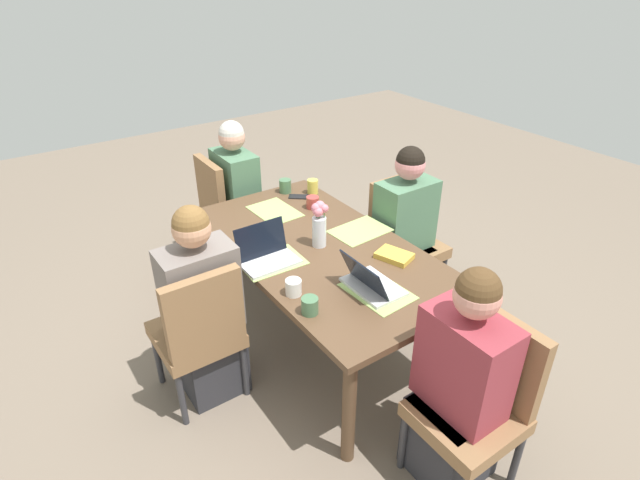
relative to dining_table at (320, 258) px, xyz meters
The scene contains 24 objects.
ground_plane 0.64m from the dining_table, ahead, with size 10.00×10.00×0.00m, color #756656.
dining_table is the anchor object (origin of this frame).
chair_far_left_near 0.83m from the dining_table, 98.66° to the left, with size 0.44×0.44×0.90m.
person_far_left_near 0.76m from the dining_table, 93.70° to the left, with size 0.36×0.40×1.19m.
chair_head_left_left_mid 1.28m from the dining_table, behind, with size 0.44×0.44×0.90m.
person_head_left_left_mid 1.22m from the dining_table, behind, with size 0.40×0.36×1.19m.
chair_head_right_left_far 1.24m from the dining_table, ahead, with size 0.44×0.44×0.90m.
person_head_right_left_far 1.17m from the dining_table, ahead, with size 0.40×0.36×1.19m.
chair_near_right_near 0.84m from the dining_table, 87.23° to the right, with size 0.44×0.44×0.90m.
person_near_right_near 0.77m from the dining_table, 92.61° to the right, with size 0.36×0.40×1.19m.
flower_vase 0.23m from the dining_table, 157.40° to the left, with size 0.09×0.10×0.29m.
placemat_far_left_near 0.34m from the dining_table, 93.81° to the left, with size 0.36×0.26×0.00m, color #9EBC66.
placemat_head_left_left_mid 0.58m from the dining_table, behind, with size 0.36×0.26×0.00m, color #9EBC66.
placemat_head_right_left_far 0.56m from the dining_table, ahead, with size 0.36×0.26×0.00m, color #9EBC66.
placemat_near_right_near 0.34m from the dining_table, 92.75° to the right, with size 0.36×0.26×0.00m, color #9EBC66.
laptop_head_right_left_far 0.53m from the dining_table, ahead, with size 0.32×0.22×0.20m.
laptop_near_right_near 0.37m from the dining_table, 96.83° to the right, with size 0.22×0.32×0.21m.
coffee_mug_near_left 0.52m from the dining_table, 50.63° to the right, with size 0.09×0.09×0.09m, color white.
coffee_mug_near_right 0.55m from the dining_table, 150.83° to the left, with size 0.09×0.09×0.08m, color #AD3D38.
coffee_mug_centre_left 0.65m from the dining_table, 39.12° to the right, with size 0.09×0.09×0.09m, color #47704C.
coffee_mug_centre_right 0.85m from the dining_table, 163.17° to the left, with size 0.09×0.09×0.10m, color #47704C.
coffee_mug_far_left 0.80m from the dining_table, 149.33° to the left, with size 0.08×0.08×0.11m, color #DBC64C.
book_red_cover 0.46m from the dining_table, 39.13° to the left, with size 0.20×0.14×0.03m, color gold.
phone_black 0.73m from the dining_table, 157.45° to the left, with size 0.15×0.07×0.01m, color black.
Camera 1 is at (2.19, -1.51, 2.30)m, focal length 28.60 mm.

